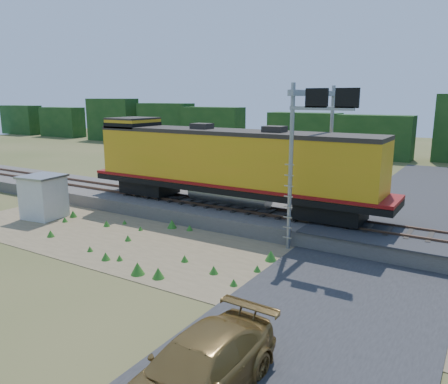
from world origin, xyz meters
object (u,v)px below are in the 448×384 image
Objects in this scene: shed at (44,197)px; car at (198,370)px; locomotive at (225,163)px; signal_gantry at (317,125)px.

car is at bearing -33.38° from shed.
locomotive is 7.24× the size of shed.
signal_gantry reaches higher than locomotive.
shed is 18.83m from car.
shed is 0.50× the size of car.
locomotive is at bearing 121.41° from car.
car is at bearing -60.82° from locomotive.
shed is 0.34× the size of signal_gantry.
locomotive reaches higher than car.
signal_gantry is 14.04m from car.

